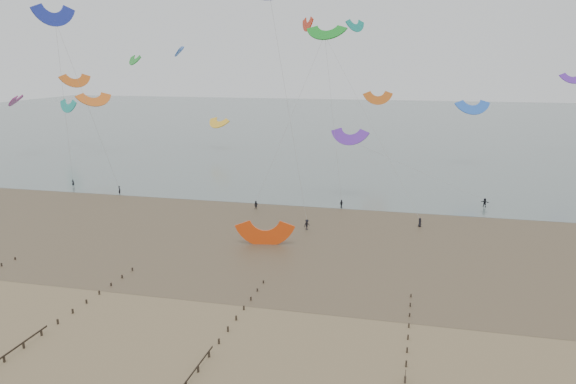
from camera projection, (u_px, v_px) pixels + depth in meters
The scene contains 6 objects.
ground at pixel (196, 322), 59.46m from camera, with size 500.00×500.00×0.00m, color brown.
sea_and_shore at pixel (254, 228), 92.94m from camera, with size 500.00×665.00×0.03m.
kitesurfer_lead at pixel (119, 190), 115.85m from camera, with size 0.67×0.44×1.84m, color black.
kitesurfers at pixel (394, 211), 99.98m from camera, with size 140.18×23.49×1.77m.
grounded_kite at pixel (265, 244), 84.62m from camera, with size 7.45×3.90×5.67m, color #E5420E, non-canonical shape.
kites_airborne at pixel (259, 82), 144.94m from camera, with size 231.37×109.78×37.48m.
Camera 1 is at (22.36, -50.88, 27.09)m, focal length 35.00 mm.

